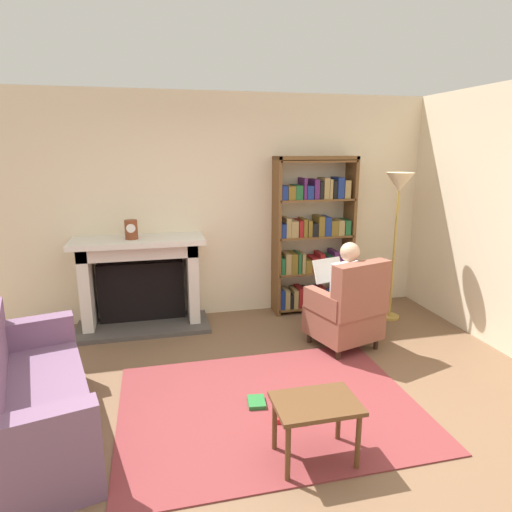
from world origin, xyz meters
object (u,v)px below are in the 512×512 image
Objects in this scene: seated_reader at (341,289)px; floor_lamp at (399,196)px; mantel_clock at (131,230)px; side_table at (316,411)px; fireplace at (141,279)px; armchair_reading at (348,310)px; bookshelf at (313,239)px; sofa_floral at (25,400)px.

floor_lamp is (0.92, 0.56, 0.89)m from seated_reader.
mantel_clock is 2.96m from side_table.
mantel_clock is (-0.07, -0.10, 0.61)m from fireplace.
seated_reader is (2.13, -0.92, -0.56)m from mantel_clock.
armchair_reading is at bearing -142.95° from floor_lamp.
bookshelf is 1.72× the size of seated_reader.
fireplace is 2.30m from seated_reader.
sofa_floral is (-0.71, -1.90, -0.86)m from mantel_clock.
bookshelf reaches higher than seated_reader.
armchair_reading is at bearing -25.51° from mantel_clock.
seated_reader is 2.04× the size of side_table.
mantel_clock is at bearing 115.45° from side_table.
fireplace is at bearing -42.87° from seated_reader.
fireplace is 2.69× the size of side_table.
side_table is (-0.90, -1.65, -0.25)m from seated_reader.
mantel_clock is at bearing -39.90° from seated_reader.
side_table is (-0.97, -2.71, -0.57)m from bookshelf.
floor_lamp is at bearing -159.50° from armchair_reading.
fireplace is 7.10× the size of mantel_clock.
fireplace is at bearing 171.16° from floor_lamp.
floor_lamp is at bearing -165.37° from seated_reader.
floor_lamp reaches higher than seated_reader.
armchair_reading is 1.56m from floor_lamp.
sofa_floral is at bearing -157.76° from floor_lamp.
mantel_clock is at bearing -34.47° from sofa_floral.
side_table is at bearing 44.77° from seated_reader.
floor_lamp is (0.85, -0.50, 0.57)m from bookshelf.
bookshelf reaches higher than mantel_clock.
bookshelf reaches higher than armchair_reading.
seated_reader is 1.90m from side_table.
bookshelf is at bearing 149.68° from floor_lamp.
bookshelf is 3.51× the size of side_table.
seated_reader is at bearing 61.32° from side_table.
mantel_clock reaches higher than seated_reader.
bookshelf is at bearing 70.21° from side_table.
sofa_floral is at bearing -110.53° from mantel_clock.
sofa_floral is (-2.84, -0.98, -0.30)m from seated_reader.
sofa_floral is 1.02× the size of floor_lamp.
side_table is at bearing -66.57° from fireplace.
sofa_floral is (-2.91, -2.03, -0.62)m from bookshelf.
armchair_reading is 1.80m from side_table.
seated_reader reaches higher than sofa_floral.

